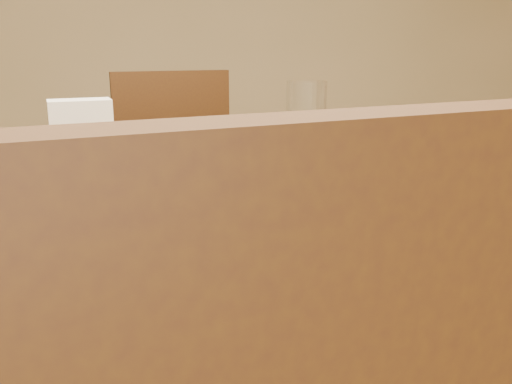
% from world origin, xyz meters
% --- Properties ---
extents(dining_table, '(0.90, 1.40, 0.75)m').
position_xyz_m(dining_table, '(0.00, 0.00, 0.65)').
color(dining_table, '#623A0F').
rests_on(dining_table, ground_plane).
extents(chair_far, '(0.48, 0.48, 0.89)m').
position_xyz_m(chair_far, '(-0.08, 1.10, 0.47)').
color(chair_far, '#36200A').
rests_on(chair_far, ground_plane).
extents(salad_plate, '(0.30, 0.30, 0.09)m').
position_xyz_m(salad_plate, '(0.00, -0.33, 0.78)').
color(salad_plate, silver).
rests_on(salad_plate, dining_table).
extents(bread_plate, '(0.15, 0.15, 0.07)m').
position_xyz_m(bread_plate, '(-0.12, 0.07, 0.78)').
color(bread_plate, silver).
rests_on(bread_plate, dining_table).
extents(tomato_bowl, '(0.15, 0.15, 0.05)m').
position_xyz_m(tomato_bowl, '(0.19, 0.07, 0.77)').
color(tomato_bowl, silver).
rests_on(tomato_bowl, dining_table).
extents(drinking_glass, '(0.09, 0.09, 0.15)m').
position_xyz_m(drinking_glass, '(0.21, 0.26, 0.82)').
color(drinking_glass, silver).
rests_on(drinking_glass, dining_table).
extents(napkin_holder, '(0.12, 0.08, 0.14)m').
position_xyz_m(napkin_holder, '(-0.25, 0.09, 0.82)').
color(napkin_holder, white).
rests_on(napkin_holder, dining_table).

